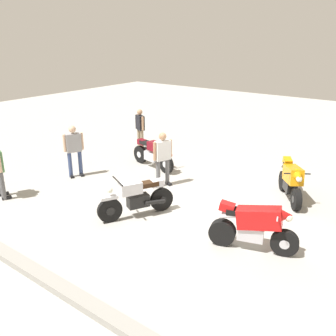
{
  "coord_description": "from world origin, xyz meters",
  "views": [
    {
      "loc": [
        -4.91,
        7.99,
        4.54
      ],
      "look_at": [
        1.36,
        -0.32,
        0.75
      ],
      "focal_mm": 39.92,
      "sensor_mm": 36.0,
      "label": 1
    }
  ],
  "objects_px": {
    "person_in_black_shirt": "(140,127)",
    "motorcycle_maroon_cruiser": "(153,154)",
    "motorcycle_orange_sportbike": "(291,180)",
    "motorcycle_silver_cruiser": "(137,198)",
    "person_in_gray_shirt": "(74,148)",
    "motorcycle_red_sportbike": "(254,226)",
    "person_in_white_shirt": "(163,156)"
  },
  "relations": [
    {
      "from": "motorcycle_maroon_cruiser",
      "to": "person_in_black_shirt",
      "type": "bearing_deg",
      "value": 153.02
    },
    {
      "from": "person_in_black_shirt",
      "to": "motorcycle_red_sportbike",
      "type": "bearing_deg",
      "value": -95.69
    },
    {
      "from": "motorcycle_maroon_cruiser",
      "to": "person_in_white_shirt",
      "type": "relative_size",
      "value": 1.21
    },
    {
      "from": "motorcycle_red_sportbike",
      "to": "person_in_white_shirt",
      "type": "distance_m",
      "value": 4.24
    },
    {
      "from": "motorcycle_red_sportbike",
      "to": "person_in_black_shirt",
      "type": "distance_m",
      "value": 8.21
    },
    {
      "from": "motorcycle_maroon_cruiser",
      "to": "person_in_gray_shirt",
      "type": "relative_size",
      "value": 1.2
    },
    {
      "from": "motorcycle_red_sportbike",
      "to": "person_in_gray_shirt",
      "type": "xyz_separation_m",
      "value": [
        6.68,
        -0.62,
        0.4
      ]
    },
    {
      "from": "person_in_white_shirt",
      "to": "person_in_gray_shirt",
      "type": "bearing_deg",
      "value": -137.83
    },
    {
      "from": "motorcycle_silver_cruiser",
      "to": "person_in_black_shirt",
      "type": "bearing_deg",
      "value": -113.8
    },
    {
      "from": "person_in_gray_shirt",
      "to": "motorcycle_orange_sportbike",
      "type": "bearing_deg",
      "value": 47.13
    },
    {
      "from": "motorcycle_silver_cruiser",
      "to": "person_in_gray_shirt",
      "type": "distance_m",
      "value": 3.71
    },
    {
      "from": "motorcycle_silver_cruiser",
      "to": "motorcycle_maroon_cruiser",
      "type": "height_order",
      "value": "same"
    },
    {
      "from": "motorcycle_silver_cruiser",
      "to": "person_in_white_shirt",
      "type": "xyz_separation_m",
      "value": [
        0.74,
        -2.05,
        0.46
      ]
    },
    {
      "from": "motorcycle_red_sportbike",
      "to": "motorcycle_maroon_cruiser",
      "type": "bearing_deg",
      "value": 133.78
    },
    {
      "from": "motorcycle_silver_cruiser",
      "to": "motorcycle_orange_sportbike",
      "type": "xyz_separation_m",
      "value": [
        -2.82,
        -3.42,
        0.07
      ]
    },
    {
      "from": "motorcycle_silver_cruiser",
      "to": "motorcycle_orange_sportbike",
      "type": "bearing_deg",
      "value": 166.54
    },
    {
      "from": "motorcycle_orange_sportbike",
      "to": "person_in_gray_shirt",
      "type": "height_order",
      "value": "person_in_gray_shirt"
    },
    {
      "from": "motorcycle_orange_sportbike",
      "to": "motorcycle_silver_cruiser",
      "type": "bearing_deg",
      "value": -73.09
    },
    {
      "from": "motorcycle_red_sportbike",
      "to": "person_in_white_shirt",
      "type": "bearing_deg",
      "value": 138.25
    },
    {
      "from": "motorcycle_silver_cruiser",
      "to": "person_in_white_shirt",
      "type": "relative_size",
      "value": 1.13
    },
    {
      "from": "motorcycle_orange_sportbike",
      "to": "motorcycle_red_sportbike",
      "type": "distance_m",
      "value": 3.11
    },
    {
      "from": "person_in_black_shirt",
      "to": "person_in_white_shirt",
      "type": "distance_m",
      "value": 4.05
    },
    {
      "from": "person_in_black_shirt",
      "to": "motorcycle_maroon_cruiser",
      "type": "bearing_deg",
      "value": -102.74
    },
    {
      "from": "motorcycle_orange_sportbike",
      "to": "motorcycle_maroon_cruiser",
      "type": "bearing_deg",
      "value": -120.29
    },
    {
      "from": "motorcycle_silver_cruiser",
      "to": "person_in_gray_shirt",
      "type": "xyz_separation_m",
      "value": [
        3.56,
        -0.94,
        0.47
      ]
    },
    {
      "from": "motorcycle_red_sportbike",
      "to": "motorcycle_silver_cruiser",
      "type": "bearing_deg",
      "value": 168.34
    },
    {
      "from": "person_in_black_shirt",
      "to": "person_in_white_shirt",
      "type": "bearing_deg",
      "value": -103.31
    },
    {
      "from": "motorcycle_orange_sportbike",
      "to": "motorcycle_red_sportbike",
      "type": "xyz_separation_m",
      "value": [
        -0.29,
        3.09,
        0.0
      ]
    },
    {
      "from": "person_in_black_shirt",
      "to": "motorcycle_silver_cruiser",
      "type": "bearing_deg",
      "value": -114.11
    },
    {
      "from": "motorcycle_silver_cruiser",
      "to": "person_in_black_shirt",
      "type": "distance_m",
      "value": 6.03
    },
    {
      "from": "motorcycle_maroon_cruiser",
      "to": "motorcycle_orange_sportbike",
      "type": "height_order",
      "value": "motorcycle_orange_sportbike"
    },
    {
      "from": "motorcycle_orange_sportbike",
      "to": "motorcycle_red_sportbike",
      "type": "relative_size",
      "value": 0.9
    }
  ]
}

